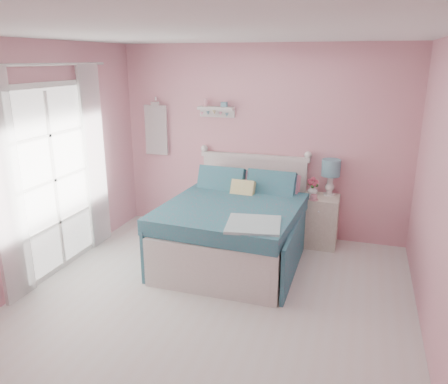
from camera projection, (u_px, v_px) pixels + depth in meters
The scene contains 13 objects.
floor at pixel (206, 311), 4.32m from camera, with size 4.50×4.50×0.00m, color silver.
room_shell at pixel (204, 155), 3.86m from camera, with size 4.50×4.50×4.50m.
bed at pixel (235, 228), 5.38m from camera, with size 1.63×2.00×1.13m.
nightstand at pixel (320, 221), 5.79m from camera, with size 0.47×0.46×0.67m.
table_lamp at pixel (331, 171), 5.66m from camera, with size 0.24×0.24×0.48m.
vase at pixel (313, 190), 5.74m from camera, with size 0.14×0.14×0.14m, color white.
teacup at pixel (314, 197), 5.55m from camera, with size 0.09×0.09×0.07m, color #CE8A9A.
roses at pixel (313, 182), 5.70m from camera, with size 0.14×0.11×0.12m.
wall_shelf at pixel (216, 109), 5.99m from camera, with size 0.50×0.15×0.25m.
hanging_dress at pixel (156, 130), 6.35m from camera, with size 0.34×0.03×0.72m, color white.
french_door at pixel (54, 181), 4.95m from camera, with size 0.04×1.32×2.16m.
curtain_near at pixel (6, 190), 4.23m from camera, with size 0.04×0.40×2.32m, color white.
curtain_far at pixel (95, 158), 5.58m from camera, with size 0.04×0.40×2.32m, color white.
Camera 1 is at (1.33, -3.55, 2.40)m, focal length 35.00 mm.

